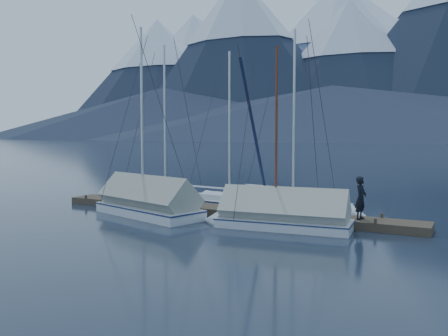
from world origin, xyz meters
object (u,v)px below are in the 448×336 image
Objects in this scene: sailboat_covered_far at (141,205)px; person at (361,198)px; sailboat_open_mid at (237,206)px; sailboat_open_right at (302,208)px; sailboat_open_left at (173,199)px; sailboat_covered_near at (272,218)px.

sailboat_covered_far is 5.47× the size of person.
sailboat_open_mid is 3.28m from sailboat_open_right.
sailboat_covered_far is at bearing -146.01° from sailboat_open_right.
sailboat_open_right reaches higher than sailboat_open_left.
sailboat_covered_far is 9.94m from person.
person is at bearing -12.67° from sailboat_open_left.
person is at bearing 27.66° from sailboat_covered_near.
sailboat_open_right is at bearing 59.66° from person.
sailboat_open_mid is 1.08× the size of sailboat_covered_near.
sailboat_open_mid reaches higher than person.
sailboat_open_right reaches higher than person.
sailboat_open_right is 1.02× the size of sailboat_covered_far.
sailboat_open_right is at bearing 33.99° from sailboat_covered_far.
sailboat_covered_near is 3.65m from person.
sailboat_open_right reaches higher than sailboat_covered_near.
sailboat_covered_near is at bearing -87.40° from sailboat_open_right.
sailboat_covered_far is at bearing -179.73° from sailboat_covered_near.
sailboat_open_left is at bearing 85.37° from person.
sailboat_covered_near is (7.60, -4.07, 0.23)m from sailboat_open_left.
sailboat_open_mid is 4.93m from sailboat_covered_near.
sailboat_covered_near is at bearing 125.70° from person.
sailboat_open_right is 1.20× the size of sailboat_covered_near.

